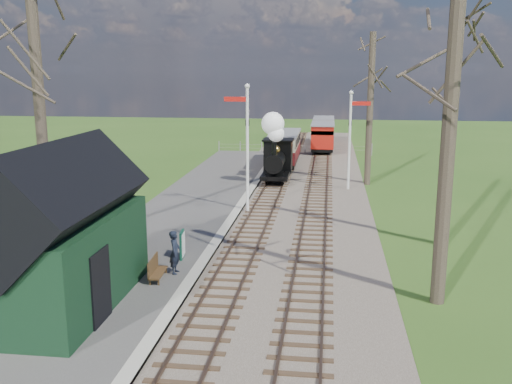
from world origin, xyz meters
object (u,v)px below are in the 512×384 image
semaphore_far (351,133)px  red_carriage_a (323,136)px  locomotive (276,152)px  red_carriage_b (323,130)px  person (175,252)px  semaphore_near (246,139)px  coach (284,147)px  station_shed (61,236)px  sign_board (182,244)px  bench (155,269)px

semaphore_far → red_carriage_a: (-1.77, 15.01, -1.95)m
locomotive → red_carriage_b: locomotive is taller
person → semaphore_far: bearing=-23.8°
locomotive → semaphore_near: bearing=-95.8°
semaphore_far → semaphore_near: bearing=-130.6°
locomotive → coach: bearing=89.9°
station_shed → red_carriage_b: (6.90, 38.51, -0.87)m
semaphore_near → red_carriage_b: size_ratio=1.32×
semaphore_far → red_carriage_a: semaphore_far is taller
station_shed → locomotive: bearing=77.6°
red_carriage_b → station_shed: bearing=-100.2°
sign_board → semaphore_far: bearing=64.8°
locomotive → red_carriage_b: bearing=82.2°
semaphore_near → red_carriage_a: size_ratio=1.32×
locomotive → person: size_ratio=2.92×
locomotive → red_carriage_a: 13.78m
locomotive → person: 16.71m
locomotive → coach: 6.08m
coach → red_carriage_b: size_ratio=1.45×
semaphore_far → person: bearing=-112.3°
red_carriage_b → person: (-4.43, -35.60, -0.47)m
semaphore_far → red_carriage_b: bearing=94.9°
semaphore_near → sign_board: 8.16m
station_shed → coach: bearing=80.5°
sign_board → red_carriage_a: bearing=80.9°
locomotive → red_carriage_a: locomotive is taller
red_carriage_b → sign_board: (-4.59, -34.03, -0.69)m
semaphore_near → coach: 13.74m
sign_board → red_carriage_b: bearing=82.3°
sign_board → person: size_ratio=0.69×
semaphore_near → bench: bearing=-99.2°
person → station_shed: bearing=138.2°
sign_board → semaphore_near: bearing=80.7°
locomotive → red_carriage_a: (2.61, 13.52, -0.58)m
semaphore_far → person: semaphore_far is taller
semaphore_near → semaphore_far: bearing=49.4°
red_carriage_a → semaphore_near: bearing=-99.1°
semaphore_near → semaphore_far: size_ratio=1.09×
red_carriage_b → person: red_carriage_b is taller
locomotive → red_carriage_b: (2.61, 19.02, -0.58)m
semaphore_near → locomotive: size_ratio=1.46×
semaphore_near → red_carriage_a: (3.37, 21.01, -2.23)m
semaphore_near → red_carriage_a: bearing=80.9°
semaphore_near → semaphore_far: (5.14, 6.00, -0.27)m
station_shed → red_carriage_a: size_ratio=1.34×
red_carriage_a → station_shed: bearing=-101.8°
locomotive → bench: (-2.32, -17.19, -1.44)m
station_shed → coach: station_shed is taller
station_shed → semaphore_far: size_ratio=1.10×
red_carriage_a → sign_board: red_carriage_a is taller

